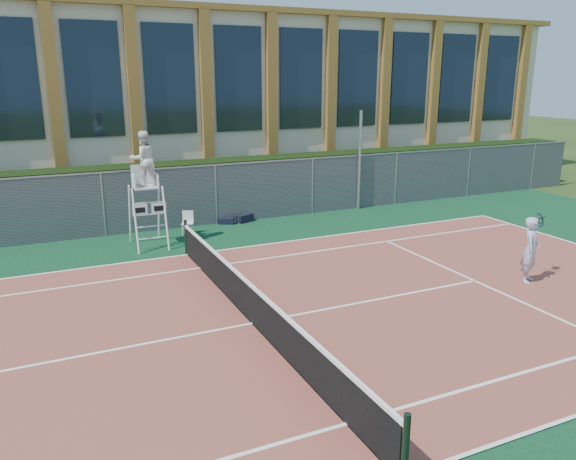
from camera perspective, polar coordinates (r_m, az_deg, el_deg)
name	(u,v)px	position (r m, az deg, el deg)	size (l,w,h in m)	color
ground	(253,325)	(12.68, -3.62, -9.56)	(120.00, 120.00, 0.00)	#233814
apron	(237,308)	(13.53, -5.17, -7.90)	(36.00, 20.00, 0.01)	#0B311B
tennis_court	(253,324)	(12.67, -3.62, -9.48)	(23.77, 10.97, 0.02)	brown
tennis_net	(252,302)	(12.46, -3.67, -7.33)	(0.10, 11.30, 1.10)	black
fence	(162,200)	(20.42, -12.69, 3.01)	(40.00, 0.06, 2.20)	#595E60
hedge	(155,194)	(21.57, -13.38, 3.62)	(40.00, 1.40, 2.20)	black
building	(116,102)	(29.01, -17.05, 12.36)	(45.00, 10.60, 8.22)	beige
steel_pole	(360,161)	(23.19, 7.28, 7.00)	(0.12, 0.12, 4.02)	#9EA0A5
umpire_chair	(144,162)	(18.27, -14.47, 6.70)	(1.05, 1.61, 3.75)	white
plastic_chair	(188,221)	(19.80, -10.15, 0.94)	(0.50, 0.50, 0.82)	silver
sports_bag_near	(245,218)	(21.26, -4.39, 1.21)	(0.67, 0.27, 0.29)	black
sports_bag_far	(226,221)	(21.03, -6.31, 0.92)	(0.57, 0.25, 0.23)	black
tennis_player	(531,249)	(16.14, 23.44, -1.83)	(1.04, 0.81, 1.78)	#AFB5D2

